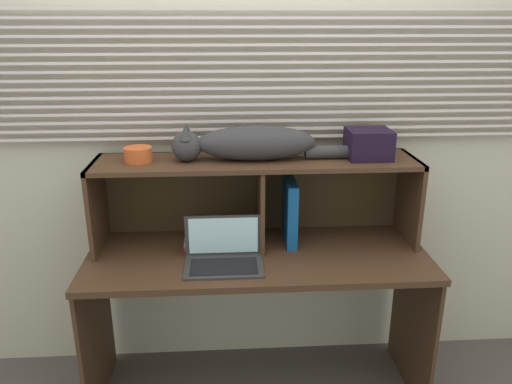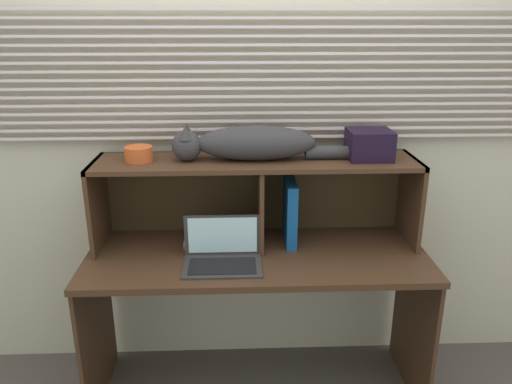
{
  "view_description": "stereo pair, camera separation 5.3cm",
  "coord_description": "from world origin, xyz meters",
  "px_view_note": "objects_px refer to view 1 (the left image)",
  "views": [
    {
      "loc": [
        -0.14,
        -1.9,
        1.81
      ],
      "look_at": [
        0.0,
        0.33,
        1.03
      ],
      "focal_mm": 35.02,
      "sensor_mm": 36.0,
      "label": 1
    },
    {
      "loc": [
        -0.09,
        -1.9,
        1.81
      ],
      "look_at": [
        0.0,
        0.33,
        1.03
      ],
      "focal_mm": 35.02,
      "sensor_mm": 36.0,
      "label": 2
    }
  ],
  "objects_px": {
    "laptop": "(224,255)",
    "small_basket": "(138,155)",
    "binder_upright": "(290,211)",
    "book_stack": "(202,239)",
    "cat": "(250,144)",
    "storage_box": "(368,144)"
  },
  "relations": [
    {
      "from": "book_stack",
      "to": "storage_box",
      "type": "distance_m",
      "value": 0.91
    },
    {
      "from": "binder_upright",
      "to": "small_basket",
      "type": "relative_size",
      "value": 2.47
    },
    {
      "from": "laptop",
      "to": "binder_upright",
      "type": "relative_size",
      "value": 1.11
    },
    {
      "from": "binder_upright",
      "to": "storage_box",
      "type": "distance_m",
      "value": 0.49
    },
    {
      "from": "binder_upright",
      "to": "book_stack",
      "type": "relative_size",
      "value": 1.49
    },
    {
      "from": "laptop",
      "to": "small_basket",
      "type": "distance_m",
      "value": 0.6
    },
    {
      "from": "small_basket",
      "to": "book_stack",
      "type": "bearing_deg",
      "value": -0.26
    },
    {
      "from": "laptop",
      "to": "small_basket",
      "type": "height_order",
      "value": "small_basket"
    },
    {
      "from": "laptop",
      "to": "small_basket",
      "type": "bearing_deg",
      "value": 149.69
    },
    {
      "from": "cat",
      "to": "small_basket",
      "type": "xyz_separation_m",
      "value": [
        -0.51,
        0.0,
        -0.04
      ]
    },
    {
      "from": "cat",
      "to": "book_stack",
      "type": "bearing_deg",
      "value": -179.7
    },
    {
      "from": "cat",
      "to": "book_stack",
      "type": "xyz_separation_m",
      "value": [
        -0.24,
        -0.0,
        -0.47
      ]
    },
    {
      "from": "cat",
      "to": "small_basket",
      "type": "height_order",
      "value": "cat"
    },
    {
      "from": "laptop",
      "to": "storage_box",
      "type": "height_order",
      "value": "storage_box"
    },
    {
      "from": "laptop",
      "to": "book_stack",
      "type": "xyz_separation_m",
      "value": [
        -0.11,
        0.22,
        -0.02
      ]
    },
    {
      "from": "laptop",
      "to": "cat",
      "type": "bearing_deg",
      "value": 59.73
    },
    {
      "from": "book_stack",
      "to": "small_basket",
      "type": "xyz_separation_m",
      "value": [
        -0.27,
        0.0,
        0.43
      ]
    },
    {
      "from": "small_basket",
      "to": "storage_box",
      "type": "bearing_deg",
      "value": 0.0
    },
    {
      "from": "binder_upright",
      "to": "laptop",
      "type": "bearing_deg",
      "value": -145.42
    },
    {
      "from": "binder_upright",
      "to": "storage_box",
      "type": "height_order",
      "value": "storage_box"
    },
    {
      "from": "book_stack",
      "to": "small_basket",
      "type": "height_order",
      "value": "small_basket"
    },
    {
      "from": "cat",
      "to": "binder_upright",
      "type": "distance_m",
      "value": 0.39
    }
  ]
}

